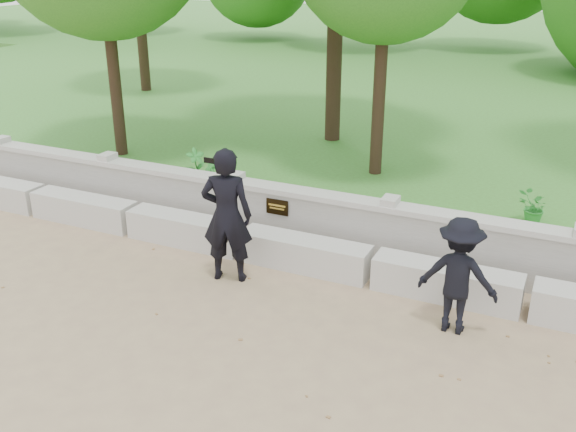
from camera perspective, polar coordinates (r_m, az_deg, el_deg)
name	(u,v)px	position (r m, az deg, el deg)	size (l,w,h in m)	color
ground	(169,315)	(8.19, -10.50, -8.69)	(80.00, 80.00, 0.00)	#9D8660
lawn	(433,96)	(20.48, 12.76, 10.40)	(40.00, 22.00, 0.25)	#3A6A26
concrete_bench	(243,241)	(9.50, -4.06, -2.26)	(11.90, 0.45, 0.45)	beige
parapet_wall	(264,210)	(9.97, -2.16, 0.50)	(12.50, 0.35, 0.90)	#B3B1A9
man_main	(227,215)	(8.57, -5.46, 0.05)	(0.78, 0.72, 1.87)	black
visitor_mid	(458,276)	(7.70, 14.90, -5.15)	(0.93, 0.54, 1.43)	black
shrub_a	(196,166)	(11.80, -8.16, 4.41)	(0.35, 0.24, 0.67)	#2F8A32
shrub_b	(209,178)	(11.17, -7.03, 3.37)	(0.35, 0.29, 0.65)	#2F8A32
shrub_c	(533,208)	(10.65, 20.96, 0.67)	(0.46, 0.40, 0.51)	#2F8A32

